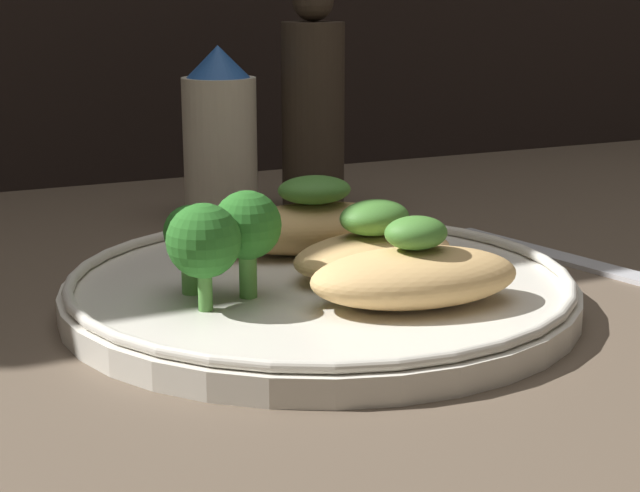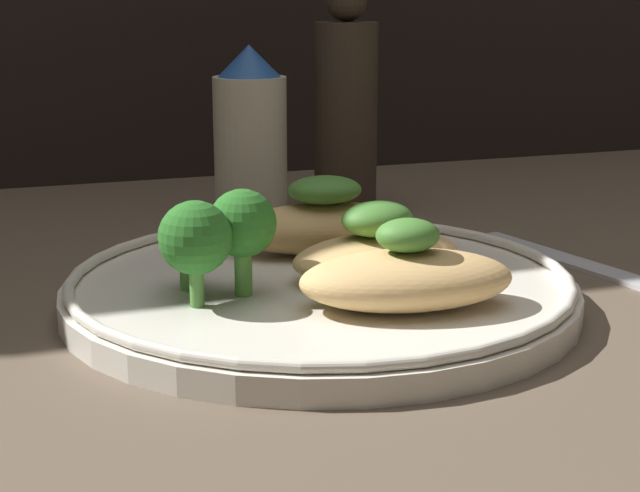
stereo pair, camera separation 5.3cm
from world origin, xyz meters
TOP-DOWN VIEW (x-y plane):
  - ground_plane at (0.00, 0.00)cm, footprint 180.00×180.00cm
  - plate at (0.00, 0.00)cm, footprint 28.20×28.20cm
  - grilled_meat_front at (2.58, -5.80)cm, footprint 11.73×7.58cm
  - grilled_meat_middle at (3.35, 0.45)cm, footprint 11.36×8.10cm
  - grilled_meat_back at (2.27, 5.63)cm, footprint 12.16×6.71cm
  - broccoli_bunch at (-6.24, -1.13)cm, footprint 6.38×6.30cm
  - sauce_bottle at (2.26, 22.46)cm, footprint 5.54×5.54cm
  - pepper_grinder at (9.95, 22.46)cm, footprint 4.90×4.90cm
  - fork at (18.21, 1.37)cm, footprint 5.74×19.02cm

SIDE VIEW (x-z plane):
  - ground_plane at x=0.00cm, z-range -1.00..0.00cm
  - fork at x=18.21cm, z-range 0.00..0.60cm
  - plate at x=0.00cm, z-range -0.01..1.99cm
  - grilled_meat_middle at x=3.35cm, z-range 0.77..5.00cm
  - grilled_meat_front at x=2.58cm, z-range 0.72..5.32cm
  - grilled_meat_back at x=2.27cm, z-range 0.87..5.61cm
  - broccoli_bunch at x=-6.24cm, z-range 2.11..7.76cm
  - sauce_bottle at x=2.26cm, z-range -0.28..12.76cm
  - pepper_grinder at x=9.95cm, z-range -0.84..16.94cm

